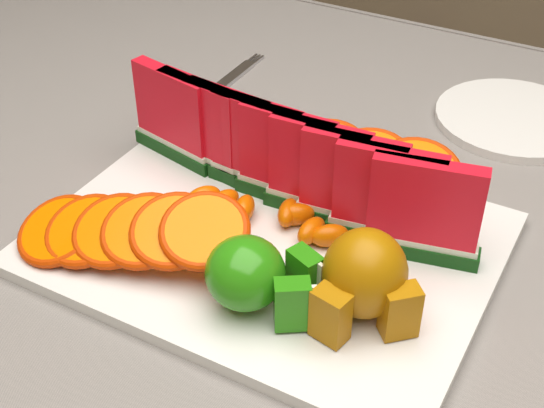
% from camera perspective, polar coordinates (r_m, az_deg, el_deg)
% --- Properties ---
extents(table, '(1.40, 0.90, 0.75)m').
position_cam_1_polar(table, '(0.77, 6.12, -9.66)').
color(table, '#523719').
rests_on(table, ground).
extents(tablecloth, '(1.53, 1.03, 0.20)m').
position_cam_1_polar(tablecloth, '(0.72, 6.44, -6.25)').
color(tablecloth, gray).
rests_on(tablecloth, table).
extents(platter, '(0.40, 0.30, 0.01)m').
position_cam_1_polar(platter, '(0.70, -0.27, -2.86)').
color(platter, silver).
rests_on(platter, tablecloth).
extents(apple_cluster, '(0.10, 0.08, 0.06)m').
position_cam_1_polar(apple_cluster, '(0.60, -1.34, -5.42)').
color(apple_cluster, '#3A931E').
rests_on(apple_cluster, platter).
extents(pear_cluster, '(0.09, 0.09, 0.08)m').
position_cam_1_polar(pear_cluster, '(0.60, 7.00, -5.55)').
color(pear_cluster, '#9D5C14').
rests_on(pear_cluster, platter).
extents(side_plate, '(0.24, 0.24, 0.01)m').
position_cam_1_polar(side_plate, '(0.92, 17.76, 6.15)').
color(side_plate, silver).
rests_on(side_plate, tablecloth).
extents(fork, '(0.02, 0.20, 0.00)m').
position_cam_1_polar(fork, '(0.95, -3.93, 8.78)').
color(fork, silver).
rests_on(fork, tablecloth).
extents(watermelon_row, '(0.39, 0.07, 0.10)m').
position_cam_1_polar(watermelon_row, '(0.71, 1.14, 3.27)').
color(watermelon_row, '#123F16').
rests_on(watermelon_row, platter).
extents(orange_fan_front, '(0.23, 0.14, 0.06)m').
position_cam_1_polar(orange_fan_front, '(0.67, -10.68, -1.96)').
color(orange_fan_front, '#CE4600').
rests_on(orange_fan_front, platter).
extents(orange_fan_back, '(0.30, 0.12, 0.05)m').
position_cam_1_polar(orange_fan_back, '(0.77, 4.09, 3.94)').
color(orange_fan_back, '#CE4600').
rests_on(orange_fan_back, platter).
extents(tangerine_segments, '(0.17, 0.06, 0.02)m').
position_cam_1_polar(tangerine_segments, '(0.70, -0.15, -0.77)').
color(tangerine_segments, '#F45025').
rests_on(tangerine_segments, platter).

